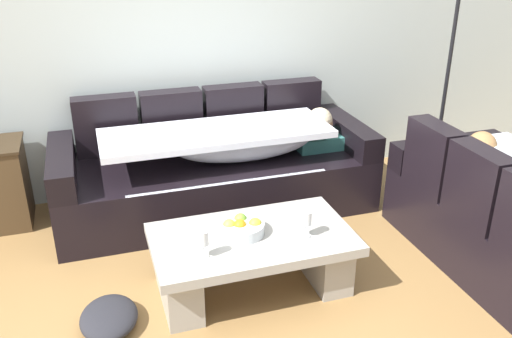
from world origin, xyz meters
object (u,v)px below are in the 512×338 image
at_px(fruit_bowl, 241,227).
at_px(wine_glass_near_left, 203,239).
at_px(coffee_table, 252,255).
at_px(wine_glass_near_right, 306,219).
at_px(couch_along_wall, 220,168).
at_px(crumpled_garment, 109,318).
at_px(floor_lamp, 448,56).

relative_size(fruit_bowl, wine_glass_near_left, 1.69).
relative_size(coffee_table, wine_glass_near_right, 7.23).
bearing_deg(couch_along_wall, wine_glass_near_right, -80.30).
bearing_deg(fruit_bowl, crumpled_garment, -170.37).
xyz_separation_m(couch_along_wall, crumpled_garment, (-0.96, -1.22, -0.27)).
height_order(fruit_bowl, wine_glass_near_left, wine_glass_near_left).
relative_size(couch_along_wall, fruit_bowl, 8.60).
distance_m(couch_along_wall, floor_lamp, 2.04).
height_order(couch_along_wall, crumpled_garment, couch_along_wall).
bearing_deg(wine_glass_near_left, coffee_table, 23.06).
bearing_deg(wine_glass_near_right, crumpled_garment, 179.45).
bearing_deg(wine_glass_near_right, fruit_bowl, 156.97).
bearing_deg(coffee_table, crumpled_garment, -173.65).
bearing_deg(fruit_bowl, wine_glass_near_left, -146.36).
bearing_deg(couch_along_wall, floor_lamp, -4.12).
height_order(couch_along_wall, wine_glass_near_right, couch_along_wall).
height_order(wine_glass_near_left, floor_lamp, floor_lamp).
relative_size(wine_glass_near_left, crumpled_garment, 0.42).
height_order(wine_glass_near_left, crumpled_garment, wine_glass_near_left).
height_order(fruit_bowl, floor_lamp, floor_lamp).
bearing_deg(fruit_bowl, couch_along_wall, 82.56).
bearing_deg(floor_lamp, crumpled_garment, -158.99).
bearing_deg(crumpled_garment, floor_lamp, 21.01).
xyz_separation_m(wine_glass_near_right, floor_lamp, (1.66, 1.10, 0.62)).
relative_size(wine_glass_near_left, wine_glass_near_right, 1.00).
height_order(wine_glass_near_left, wine_glass_near_right, same).
xyz_separation_m(coffee_table, wine_glass_near_right, (0.30, -0.11, 0.26)).
bearing_deg(crumpled_garment, wine_glass_near_left, -4.54).
relative_size(coffee_table, floor_lamp, 0.62).
xyz_separation_m(floor_lamp, crumpled_garment, (-2.83, -1.09, -1.06)).
bearing_deg(couch_along_wall, crumpled_garment, -128.09).
bearing_deg(floor_lamp, fruit_bowl, -154.78).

